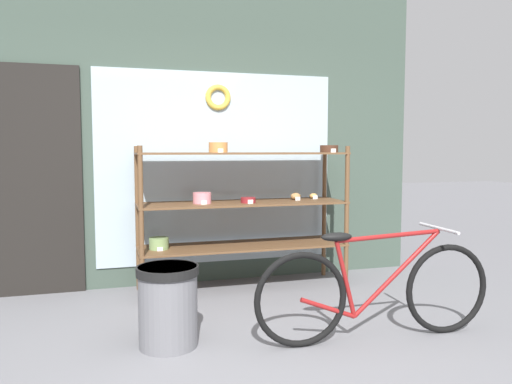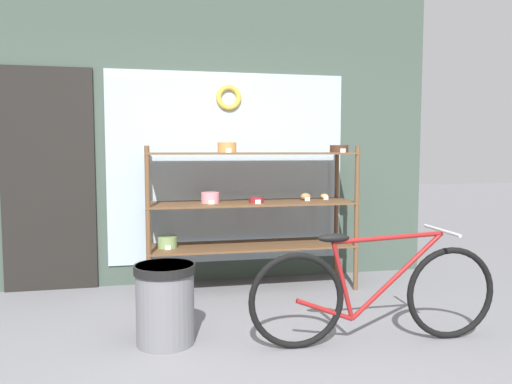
# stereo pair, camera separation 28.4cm
# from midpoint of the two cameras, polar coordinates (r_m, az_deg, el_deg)

# --- Properties ---
(ground_plane) EXTENTS (30.00, 30.00, 0.00)m
(ground_plane) POSITION_cam_midpoint_polar(r_m,az_deg,el_deg) (3.09, 2.98, -20.65)
(ground_plane) COLOR slate
(storefront_facade) EXTENTS (4.67, 0.13, 3.13)m
(storefront_facade) POSITION_cam_midpoint_polar(r_m,az_deg,el_deg) (5.04, -4.44, 6.96)
(storefront_facade) COLOR #3D4C42
(storefront_facade) RESTS_ON ground_plane
(display_case) EXTENTS (1.97, 0.56, 1.40)m
(display_case) POSITION_cam_midpoint_polar(r_m,az_deg,el_deg) (4.72, 0.88, -1.08)
(display_case) COLOR brown
(display_case) RESTS_ON ground_plane
(bicycle) EXTENTS (1.77, 0.46, 0.79)m
(bicycle) POSITION_cam_midpoint_polar(r_m,az_deg,el_deg) (3.60, 15.66, -11.08)
(bicycle) COLOR black
(bicycle) RESTS_ON ground_plane
(trash_bin) EXTENTS (0.42, 0.42, 0.55)m
(trash_bin) POSITION_cam_midpoint_polar(r_m,az_deg,el_deg) (3.52, -8.02, -12.18)
(trash_bin) COLOR slate
(trash_bin) RESTS_ON ground_plane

